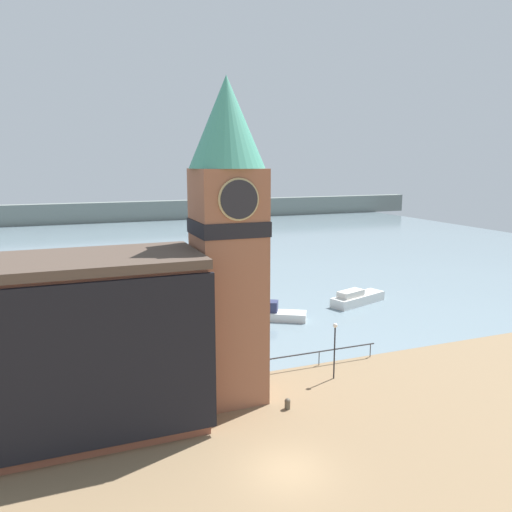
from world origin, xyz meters
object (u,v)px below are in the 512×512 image
object	(u,v)px
pier_building	(78,346)
boat_far	(357,298)
clock_tower	(228,235)
mooring_bollard_near	(287,403)
lamp_post	(335,340)
boat_near	(272,313)

from	to	relation	value
pier_building	boat_far	xyz separation A→B (m)	(28.15, 16.35, -4.31)
clock_tower	mooring_bollard_near	distance (m)	10.86
pier_building	lamp_post	size ratio (longest dim) A/B	3.38
clock_tower	lamp_post	xyz separation A→B (m)	(7.57, -0.09, -7.67)
pier_building	boat_far	distance (m)	32.84
clock_tower	pier_building	distance (m)	10.54
lamp_post	boat_near	bearing A→B (deg)	85.06
boat_near	mooring_bollard_near	distance (m)	17.69
mooring_bollard_near	lamp_post	bearing A→B (deg)	30.22
pier_building	boat_near	xyz separation A→B (m)	(17.69, 14.71, -4.29)
boat_far	lamp_post	size ratio (longest dim) A/B	1.76
pier_building	boat_near	size ratio (longest dim) A/B	2.25
clock_tower	lamp_post	world-z (taller)	clock_tower
lamp_post	mooring_bollard_near	bearing A→B (deg)	-149.78
clock_tower	mooring_bollard_near	world-z (taller)	clock_tower
mooring_bollard_near	lamp_post	xyz separation A→B (m)	(4.83, 2.81, 2.43)
lamp_post	boat_far	bearing A→B (deg)	53.01
clock_tower	boat_near	distance (m)	19.02
clock_tower	boat_far	size ratio (longest dim) A/B	2.79
mooring_bollard_near	lamp_post	size ratio (longest dim) A/B	0.17
boat_near	mooring_bollard_near	size ratio (longest dim) A/B	8.84
boat_far	lamp_post	world-z (taller)	lamp_post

